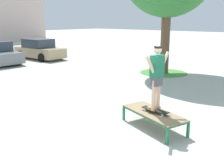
% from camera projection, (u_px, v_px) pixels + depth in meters
% --- Properties ---
extents(ground_plane, '(120.00, 120.00, 0.00)m').
position_uv_depth(ground_plane, '(133.00, 128.00, 7.09)').
color(ground_plane, '#B7B5AD').
extents(skate_box, '(1.29, 2.04, 0.46)m').
position_uv_depth(skate_box, '(154.00, 114.00, 7.02)').
color(skate_box, '#237A4C').
rests_on(skate_box, ground).
extents(skateboard, '(0.25, 0.81, 0.09)m').
position_uv_depth(skateboard, '(155.00, 110.00, 6.94)').
color(skateboard, black).
rests_on(skateboard, skate_box).
extents(skater, '(1.00, 0.30, 1.69)m').
position_uv_depth(skater, '(157.00, 74.00, 6.71)').
color(skater, beige).
rests_on(skater, skateboard).
extents(grass_patch_near_right, '(2.62, 2.62, 0.01)m').
position_uv_depth(grass_patch_near_right, '(164.00, 73.00, 14.54)').
color(grass_patch_near_right, '#47893D').
rests_on(grass_patch_near_right, ground).
extents(car_tan, '(2.09, 4.29, 1.50)m').
position_uv_depth(car_tan, '(39.00, 50.00, 19.64)').
color(car_tan, tan).
rests_on(car_tan, ground).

